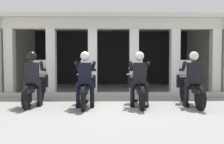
# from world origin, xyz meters

# --- Properties ---
(ground_plane) EXTENTS (80.00, 80.00, 0.00)m
(ground_plane) POSITION_xyz_m (0.00, 3.00, 0.00)
(ground_plane) COLOR gray
(station_building) EXTENTS (9.27, 5.00, 3.17)m
(station_building) POSITION_xyz_m (0.10, 4.77, 2.00)
(station_building) COLOR black
(station_building) RESTS_ON ground
(kerb_strip) EXTENTS (8.77, 0.24, 0.12)m
(kerb_strip) POSITION_xyz_m (0.10, 1.82, 0.06)
(kerb_strip) COLOR #B7B5AD
(kerb_strip) RESTS_ON ground
(motorcycle_far_left) EXTENTS (0.62, 2.04, 1.35)m
(motorcycle_far_left) POSITION_xyz_m (-2.32, -0.02, 0.50)
(motorcycle_far_left) COLOR black
(motorcycle_far_left) RESTS_ON ground
(police_officer_far_left) EXTENTS (0.63, 0.61, 1.58)m
(police_officer_far_left) POSITION_xyz_m (-2.32, -0.30, 0.94)
(police_officer_far_left) COLOR black
(police_officer_far_left) RESTS_ON ground
(motorcycle_center_left) EXTENTS (0.62, 2.04, 1.35)m
(motorcycle_center_left) POSITION_xyz_m (-0.77, -0.24, 0.50)
(motorcycle_center_left) COLOR black
(motorcycle_center_left) RESTS_ON ground
(police_officer_center_left) EXTENTS (0.63, 0.61, 1.58)m
(police_officer_center_left) POSITION_xyz_m (-0.77, -0.52, 0.94)
(police_officer_center_left) COLOR black
(police_officer_center_left) RESTS_ON ground
(motorcycle_center_right) EXTENTS (0.62, 2.04, 1.35)m
(motorcycle_center_right) POSITION_xyz_m (0.77, -0.18, 0.50)
(motorcycle_center_right) COLOR black
(motorcycle_center_right) RESTS_ON ground
(police_officer_center_right) EXTENTS (0.63, 0.61, 1.58)m
(police_officer_center_right) POSITION_xyz_m (0.77, -0.47, 0.94)
(police_officer_center_right) COLOR black
(police_officer_center_right) RESTS_ON ground
(motorcycle_far_right) EXTENTS (0.62, 2.04, 1.35)m
(motorcycle_far_right) POSITION_xyz_m (2.32, -0.22, 0.50)
(motorcycle_far_right) COLOR black
(motorcycle_far_right) RESTS_ON ground
(police_officer_far_right) EXTENTS (0.63, 0.61, 1.58)m
(police_officer_far_right) POSITION_xyz_m (2.32, -0.50, 0.94)
(police_officer_far_right) COLOR black
(police_officer_far_right) RESTS_ON ground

